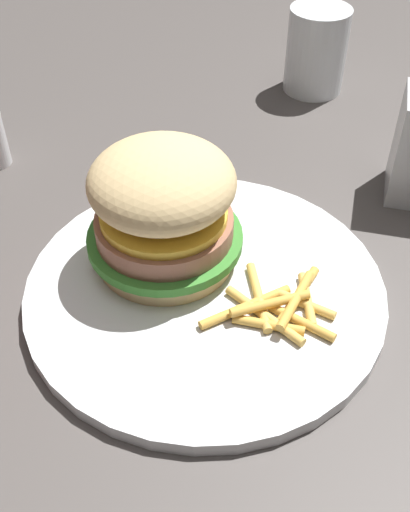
{
  "coord_description": "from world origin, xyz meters",
  "views": [
    {
      "loc": [
        0.35,
        0.04,
        0.36
      ],
      "look_at": [
        0.01,
        0.02,
        0.04
      ],
      "focal_mm": 43.86,
      "sensor_mm": 36.0,
      "label": 1
    }
  ],
  "objects_px": {
    "sandwich": "(163,208)",
    "fries_pile": "(279,306)",
    "plate": "(205,289)",
    "drink_glass": "(316,54)"
  },
  "relations": [
    {
      "from": "sandwich",
      "to": "fries_pile",
      "type": "height_order",
      "value": "sandwich"
    },
    {
      "from": "plate",
      "to": "sandwich",
      "type": "bearing_deg",
      "value": -131.93
    },
    {
      "from": "plate",
      "to": "sandwich",
      "type": "height_order",
      "value": "sandwich"
    },
    {
      "from": "drink_glass",
      "to": "fries_pile",
      "type": "bearing_deg",
      "value": -8.18
    },
    {
      "from": "plate",
      "to": "drink_glass",
      "type": "relative_size",
      "value": 2.96
    },
    {
      "from": "plate",
      "to": "fries_pile",
      "type": "distance_m",
      "value": 0.06
    },
    {
      "from": "plate",
      "to": "sandwich",
      "type": "distance_m",
      "value": 0.07
    },
    {
      "from": "plate",
      "to": "fries_pile",
      "type": "bearing_deg",
      "value": 66.16
    },
    {
      "from": "fries_pile",
      "to": "drink_glass",
      "type": "distance_m",
      "value": 0.37
    },
    {
      "from": "sandwich",
      "to": "fries_pile",
      "type": "bearing_deg",
      "value": 58.55
    }
  ]
}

